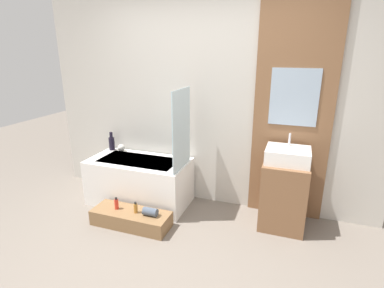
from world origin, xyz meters
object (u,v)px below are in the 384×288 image
at_px(bottle_soap_secondary, 136,208).
at_px(sink, 288,155).
at_px(vase_tall_dark, 112,143).
at_px(wooden_step_bench, 131,218).
at_px(bathtub, 140,181).
at_px(bottle_soap_primary, 116,204).
at_px(vase_round_light, 121,148).

bearing_deg(bottle_soap_secondary, sink, 21.06).
bearing_deg(bottle_soap_secondary, vase_tall_dark, 135.59).
relative_size(wooden_step_bench, sink, 1.98).
bearing_deg(bottle_soap_secondary, bathtub, 114.34).
xyz_separation_m(sink, bottle_soap_primary, (-1.77, -0.59, -0.60)).
relative_size(wooden_step_bench, bottle_soap_secondary, 6.96).
bearing_deg(wooden_step_bench, vase_round_light, 126.49).
distance_m(bathtub, bottle_soap_secondary, 0.59).
xyz_separation_m(wooden_step_bench, sink, (1.60, 0.59, 0.75)).
distance_m(vase_tall_dark, bottle_soap_secondary, 1.18).
distance_m(vase_round_light, bottle_soap_secondary, 1.06).
xyz_separation_m(vase_tall_dark, bottle_soap_primary, (0.54, -0.77, -0.44)).
relative_size(bathtub, bottle_soap_primary, 8.90).
height_order(wooden_step_bench, vase_round_light, vase_round_light).
relative_size(bathtub, vase_round_light, 12.81).
bearing_deg(vase_round_light, bottle_soap_secondary, -50.37).
distance_m(wooden_step_bench, vase_tall_dark, 1.20).
height_order(vase_tall_dark, bottle_soap_secondary, vase_tall_dark).
height_order(wooden_step_bench, bottle_soap_secondary, bottle_soap_secondary).
bearing_deg(bottle_soap_primary, bottle_soap_secondary, 0.00).
height_order(bathtub, bottle_soap_primary, bathtub).
bearing_deg(wooden_step_bench, bottle_soap_secondary, 0.00).
relative_size(wooden_step_bench, vase_tall_dark, 3.57).
xyz_separation_m(bathtub, vase_round_light, (-0.39, 0.22, 0.34)).
xyz_separation_m(sink, vase_round_light, (-2.15, 0.17, -0.21)).
bearing_deg(bathtub, vase_round_light, 149.80).
distance_m(vase_tall_dark, bottle_soap_primary, 1.04).
relative_size(vase_round_light, bottle_soap_secondary, 0.77).
distance_m(bathtub, bottle_soap_primary, 0.53).
bearing_deg(bathtub, wooden_step_bench, -71.93).
bearing_deg(vase_round_light, bottle_soap_primary, -63.29).
bearing_deg(bathtub, vase_tall_dark, 156.56).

